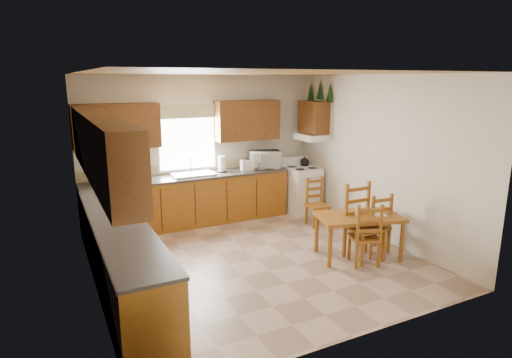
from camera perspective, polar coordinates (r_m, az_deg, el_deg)
name	(u,v)px	position (r m, az deg, el deg)	size (l,w,h in m)	color
floor	(256,259)	(6.50, 0.01, -10.60)	(4.50, 4.50, 0.00)	#A0836E
ceiling	(256,73)	(5.95, 0.01, 13.94)	(4.50, 4.50, 0.00)	brown
wall_left	(88,188)	(5.48, -21.52, -1.17)	(4.50, 4.50, 0.00)	beige
wall_right	(377,158)	(7.35, 15.89, 2.71)	(4.50, 4.50, 0.00)	beige
wall_back	(202,148)	(8.12, -7.15, 4.07)	(4.50, 4.50, 0.00)	beige
wall_front	(361,214)	(4.26, 13.76, -4.57)	(4.50, 4.50, 0.00)	beige
lower_cab_back	(190,201)	(7.93, -8.79, -2.96)	(3.75, 0.60, 0.88)	brown
lower_cab_left	(121,259)	(5.65, -17.52, -10.16)	(0.60, 3.60, 0.88)	brown
counter_back	(189,177)	(7.81, -8.91, 0.28)	(3.75, 0.63, 0.04)	#3B3633
counter_left	(119,224)	(5.49, -17.85, -5.74)	(0.63, 3.60, 0.04)	#3B3633
backsplash	(184,168)	(8.06, -9.57, 1.46)	(3.75, 0.01, 0.18)	#9C8860
upper_cab_back_left	(117,126)	(7.52, -18.07, 6.69)	(1.41, 0.33, 0.75)	brown
upper_cab_back_right	(247,120)	(8.24, -1.15, 7.83)	(1.25, 0.33, 0.75)	brown
upper_cab_left	(100,147)	(5.26, -20.03, 4.00)	(0.33, 3.60, 0.75)	brown
upper_cab_stove	(314,117)	(8.46, 7.68, 8.17)	(0.33, 0.62, 0.62)	brown
range_hood	(311,137)	(8.48, 7.32, 5.60)	(0.44, 0.62, 0.12)	silver
window_frame	(187,139)	(7.97, -9.16, 5.28)	(1.13, 0.02, 1.18)	silver
window_pane	(187,139)	(7.97, -9.15, 5.28)	(1.05, 0.01, 1.10)	white
window_valance	(187,112)	(7.89, -9.23, 8.86)	(1.19, 0.01, 0.24)	#4E6E42
sink_basin	(193,174)	(7.83, -8.40, 0.62)	(0.75, 0.45, 0.04)	silver
pine_decal_a	(330,92)	(8.25, 9.81, 11.31)	(0.22, 0.22, 0.36)	#123714
pine_decal_b	(320,90)	(8.51, 8.53, 11.68)	(0.22, 0.22, 0.36)	#123714
pine_decal_c	(311,92)	(8.77, 7.29, 11.49)	(0.22, 0.22, 0.36)	#123714
stove	(302,190)	(8.61, 6.12, -1.52)	(0.61, 0.63, 0.90)	silver
coffeemaker	(97,176)	(7.44, -20.44, 0.38)	(0.19, 0.22, 0.32)	silver
paper_towel	(222,164)	(8.03, -4.58, 2.02)	(0.13, 0.13, 0.31)	white
toaster	(247,165)	(8.18, -1.17, 1.87)	(0.24, 0.15, 0.20)	silver
microwave	(265,160)	(8.36, 1.19, 2.60)	(0.56, 0.40, 0.34)	silver
dining_table	(358,236)	(6.64, 13.46, -7.41)	(1.22, 0.70, 0.65)	brown
chair_near_left	(365,233)	(6.37, 14.29, -7.04)	(0.39, 0.37, 0.93)	brown
chair_near_right	(374,222)	(6.86, 15.48, -5.59)	(0.40, 0.38, 0.94)	brown
chair_far_left	(318,202)	(7.87, 8.26, -3.12)	(0.36, 0.35, 0.86)	brown
chair_far_right	(365,223)	(6.49, 14.35, -5.75)	(0.47, 0.45, 1.12)	brown
table_paper	(379,214)	(6.67, 16.03, -4.48)	(0.19, 0.25, 0.00)	white
table_card	(357,211)	(6.53, 13.34, -4.19)	(0.09, 0.02, 0.11)	white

